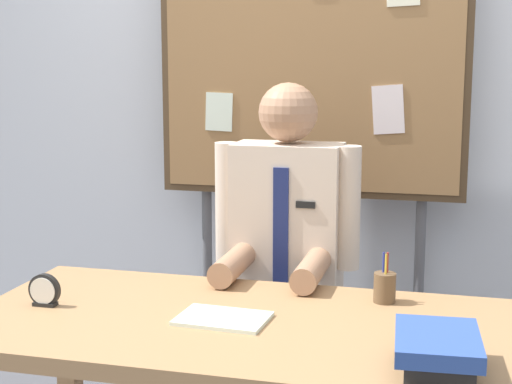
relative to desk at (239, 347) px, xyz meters
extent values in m
cube|color=silver|center=(0.00, 1.30, 0.70)|extent=(6.40, 0.08, 2.70)
cube|color=#9E754C|center=(0.00, 0.00, 0.06)|extent=(1.63, 0.82, 0.05)
cube|color=#9E754C|center=(-0.76, 0.35, -0.31)|extent=(0.07, 0.07, 0.68)
cube|color=beige|center=(0.00, 0.67, 0.17)|extent=(0.40, 0.22, 0.75)
sphere|color=#A87A5B|center=(0.00, 0.67, 0.65)|extent=(0.22, 0.22, 0.22)
cylinder|color=beige|center=(-0.23, 0.65, 0.31)|extent=(0.09, 0.09, 0.45)
cylinder|color=beige|center=(0.23, 0.65, 0.31)|extent=(0.09, 0.09, 0.45)
cylinder|color=#A87A5B|center=(-0.14, 0.41, 0.14)|extent=(0.09, 0.30, 0.09)
cylinder|color=#A87A5B|center=(0.14, 0.41, 0.14)|extent=(0.09, 0.30, 0.09)
cube|color=navy|center=(0.00, 0.55, 0.22)|extent=(0.06, 0.01, 0.48)
cube|color=black|center=(0.09, 0.55, 0.33)|extent=(0.07, 0.01, 0.02)
cube|color=#4C3823|center=(0.00, 1.10, 0.90)|extent=(1.30, 0.05, 1.25)
cube|color=olive|center=(0.00, 1.09, 0.90)|extent=(1.24, 0.04, 1.19)
cylinder|color=#59595E|center=(-0.47, 1.13, -0.17)|extent=(0.04, 0.04, 0.95)
cylinder|color=#59595E|center=(0.47, 1.13, -0.17)|extent=(0.04, 0.04, 0.95)
cube|color=silver|center=(0.33, 1.07, 0.64)|extent=(0.14, 0.00, 0.21)
cube|color=silver|center=(-0.39, 1.07, 0.62)|extent=(0.12, 0.00, 0.17)
cube|color=#262626|center=(0.59, -0.25, 0.11)|extent=(0.17, 0.22, 0.06)
cube|color=#2D4C99|center=(0.58, -0.25, 0.16)|extent=(0.22, 0.29, 0.04)
cube|color=silver|center=(-0.04, -0.02, 0.09)|extent=(0.27, 0.20, 0.01)
cylinder|color=black|center=(-0.62, -0.03, 0.14)|extent=(0.10, 0.02, 0.10)
cylinder|color=white|center=(-0.62, -0.04, 0.14)|extent=(0.08, 0.00, 0.08)
cube|color=black|center=(-0.62, -0.03, 0.09)|extent=(0.07, 0.04, 0.01)
cylinder|color=brown|center=(0.40, 0.28, 0.13)|extent=(0.07, 0.07, 0.09)
cylinder|color=#263399|center=(0.39, 0.29, 0.17)|extent=(0.01, 0.01, 0.15)
cylinder|color=maroon|center=(0.41, 0.29, 0.17)|extent=(0.01, 0.01, 0.15)
cylinder|color=gold|center=(0.40, 0.27, 0.17)|extent=(0.01, 0.01, 0.15)
camera|label=1|loc=(0.60, -2.10, 0.85)|focal=54.17mm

